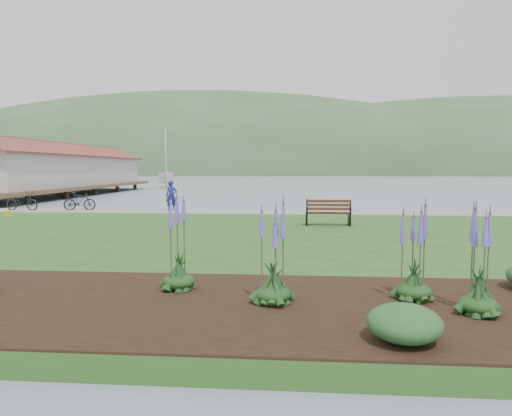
# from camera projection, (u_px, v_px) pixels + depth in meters

# --- Properties ---
(ground) EXTENTS (600.00, 600.00, 0.00)m
(ground) POSITION_uv_depth(u_px,v_px,m) (196.00, 239.00, 17.94)
(ground) COLOR gray
(ground) RESTS_ON ground
(lawn) EXTENTS (34.00, 20.00, 0.40)m
(lawn) POSITION_uv_depth(u_px,v_px,m) (184.00, 242.00, 15.93)
(lawn) COLOR #26501C
(lawn) RESTS_ON ground
(shoreline_path) EXTENTS (34.00, 2.20, 0.03)m
(shoreline_path) POSITION_uv_depth(u_px,v_px,m) (222.00, 212.00, 24.75)
(shoreline_path) COLOR gray
(shoreline_path) RESTS_ON lawn
(garden_bed) EXTENTS (24.00, 4.40, 0.04)m
(garden_bed) POSITION_uv_depth(u_px,v_px,m) (247.00, 305.00, 7.93)
(garden_bed) COLOR black
(garden_bed) RESTS_ON lawn
(far_hillside) EXTENTS (580.00, 80.00, 38.00)m
(far_hillside) POSITION_uv_depth(u_px,v_px,m) (332.00, 175.00, 185.17)
(far_hillside) COLOR #335731
(far_hillside) RESTS_ON ground
(pier_pavilion) EXTENTS (8.00, 36.00, 5.40)m
(pier_pavilion) POSITION_uv_depth(u_px,v_px,m) (59.00, 169.00, 46.61)
(pier_pavilion) COLOR #4C3826
(pier_pavilion) RESTS_ON ground
(park_bench) EXTENTS (1.85, 0.76, 1.14)m
(park_bench) POSITION_uv_depth(u_px,v_px,m) (328.00, 212.00, 18.97)
(park_bench) COLOR black
(park_bench) RESTS_ON lawn
(person) EXTENTS (0.82, 0.67, 1.96)m
(person) POSITION_uv_depth(u_px,v_px,m) (171.00, 193.00, 25.50)
(person) COLOR navy
(person) RESTS_ON lawn
(bicycle_a) EXTENTS (0.84, 1.98, 1.01)m
(bicycle_a) POSITION_uv_depth(u_px,v_px,m) (22.00, 202.00, 25.63)
(bicycle_a) COLOR black
(bicycle_a) RESTS_ON lawn
(bicycle_b) EXTENTS (0.93, 1.80, 1.04)m
(bicycle_b) POSITION_uv_depth(u_px,v_px,m) (80.00, 201.00, 25.65)
(bicycle_b) COLOR black
(bicycle_b) RESTS_ON lawn
(sailboat) EXTENTS (13.03, 13.16, 27.58)m
(sailboat) POSITION_uv_depth(u_px,v_px,m) (166.00, 187.00, 65.28)
(sailboat) COLOR silver
(sailboat) RESTS_ON ground
(pannier) EXTENTS (0.24, 0.31, 0.29)m
(pannier) POSITION_uv_depth(u_px,v_px,m) (8.00, 213.00, 22.68)
(pannier) COLOR gold
(pannier) RESTS_ON lawn
(echium_0) EXTENTS (0.62, 0.62, 1.96)m
(echium_0) POSITION_uv_depth(u_px,v_px,m) (273.00, 259.00, 7.93)
(echium_0) COLOR #153914
(echium_0) RESTS_ON garden_bed
(echium_1) EXTENTS (0.62, 0.62, 1.93)m
(echium_1) POSITION_uv_depth(u_px,v_px,m) (415.00, 257.00, 8.12)
(echium_1) COLOR #153914
(echium_1) RESTS_ON garden_bed
(echium_2) EXTENTS (0.62, 0.62, 1.87)m
(echium_2) POSITION_uv_depth(u_px,v_px,m) (480.00, 269.00, 7.32)
(echium_2) COLOR #153914
(echium_2) RESTS_ON garden_bed
(echium_4) EXTENTS (0.62, 0.62, 2.29)m
(echium_4) POSITION_uv_depth(u_px,v_px,m) (178.00, 245.00, 8.83)
(echium_4) COLOR #153914
(echium_4) RESTS_ON garden_bed
(shrub_1) EXTENTS (1.02, 1.02, 0.51)m
(shrub_1) POSITION_uv_depth(u_px,v_px,m) (404.00, 323.00, 6.20)
(shrub_1) COLOR #1E4C21
(shrub_1) RESTS_ON garden_bed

